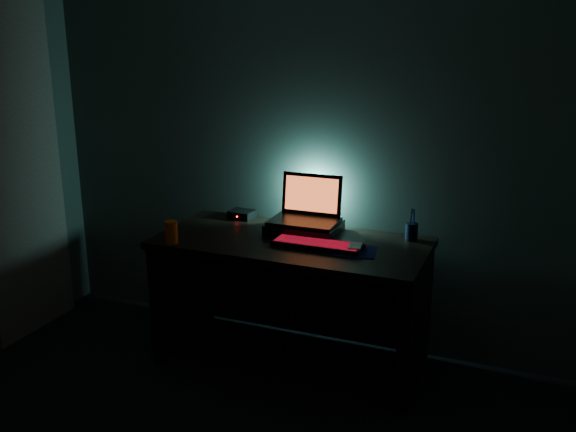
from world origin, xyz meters
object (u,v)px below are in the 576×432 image
(pen_cup, at_px, (412,232))
(juice_glass, at_px, (171,232))
(laptop, at_px, (307,210))
(mouse, at_px, (355,248))
(keyboard, at_px, (318,245))
(router, at_px, (242,214))

(pen_cup, height_order, juice_glass, juice_glass)
(laptop, xyz_separation_m, juice_glass, (-0.61, -0.49, -0.06))
(pen_cup, bearing_deg, mouse, -127.87)
(juice_glass, bearing_deg, keyboard, 16.70)
(laptop, distance_m, keyboard, 0.32)
(laptop, xyz_separation_m, mouse, (0.36, -0.25, -0.10))
(laptop, xyz_separation_m, pen_cup, (0.60, 0.05, -0.07))
(mouse, distance_m, router, 0.89)
(pen_cup, bearing_deg, router, 178.26)
(pen_cup, distance_m, juice_glass, 1.32)
(keyboard, distance_m, pen_cup, 0.54)
(mouse, relative_size, router, 0.71)
(mouse, xyz_separation_m, juice_glass, (-0.97, -0.24, 0.04))
(mouse, bearing_deg, router, 148.52)
(laptop, distance_m, mouse, 0.45)
(juice_glass, bearing_deg, mouse, 13.68)
(keyboard, distance_m, mouse, 0.21)
(keyboard, xyz_separation_m, juice_glass, (-0.77, -0.23, 0.05))
(keyboard, xyz_separation_m, router, (-0.62, 0.34, 0.01))
(keyboard, bearing_deg, router, 151.30)
(juice_glass, xyz_separation_m, router, (0.15, 0.57, -0.04))
(pen_cup, distance_m, router, 1.06)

